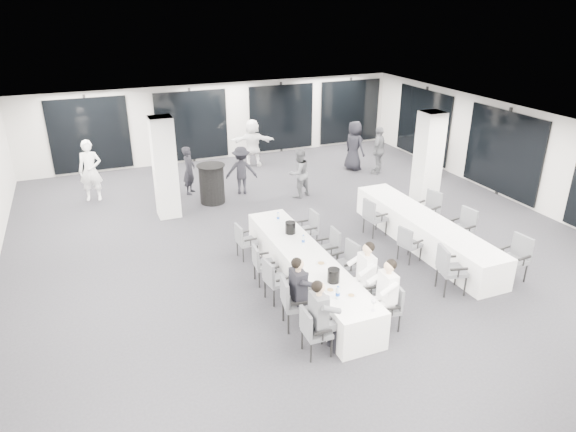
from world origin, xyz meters
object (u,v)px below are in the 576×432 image
object	(u,v)px
banquet_table_main	(306,271)
chair_main_left_near	(313,329)
chair_main_left_second	(292,300)
chair_side_left_mid	(408,242)
standing_guest_a	(189,167)
standing_guest_c	(241,167)
chair_main_right_second	(370,284)
standing_guest_f	(252,140)
cocktail_table	(212,184)
standing_guest_b	(299,170)
chair_main_right_mid	(347,261)
chair_side_right_near	(516,255)
chair_main_left_far	(244,239)
chair_side_right_mid	(464,226)
standing_guest_g	(90,167)
chair_side_right_far	(430,207)
standing_guest_d	(379,147)
chair_main_left_fourth	(261,262)
chair_main_left_mid	(274,278)
chair_main_right_near	(391,305)
chair_side_left_near	(449,267)
ice_bucket_near	(334,276)
ice_bucket_far	(290,228)
chair_side_left_far	(373,215)
chair_main_right_fourth	(330,246)
standing_guest_h	(433,149)
chair_main_right_far	(309,227)
standing_guest_e	(354,143)

from	to	relation	value
banquet_table_main	chair_main_left_near	distance (m)	2.26
chair_main_left_second	chair_side_left_mid	world-z (taller)	chair_main_left_second
standing_guest_a	standing_guest_c	distance (m)	1.61
banquet_table_main	chair_main_right_second	size ratio (longest dim) A/B	5.61
standing_guest_a	standing_guest_f	world-z (taller)	standing_guest_f
cocktail_table	standing_guest_b	world-z (taller)	standing_guest_b
chair_main_right_mid	chair_side_right_near	size ratio (longest dim) A/B	0.95
chair_main_left_far	chair_main_right_mid	bearing A→B (deg)	35.59
chair_side_right_mid	standing_guest_g	xyz separation A→B (m)	(-8.17, 6.82, 0.47)
chair_side_left_mid	chair_side_right_far	world-z (taller)	chair_side_right_far
cocktail_table	standing_guest_d	distance (m)	6.04
chair_main_right_second	chair_main_left_fourth	bearing A→B (deg)	50.22
chair_side_right_near	chair_side_right_far	bearing A→B (deg)	-5.82
chair_side_right_near	standing_guest_b	world-z (taller)	standing_guest_b
chair_main_left_mid	standing_guest_a	xyz separation A→B (m)	(-0.23, 6.75, 0.33)
chair_main_right_second	chair_side_right_far	size ratio (longest dim) A/B	0.91
chair_main_right_near	chair_side_right_near	distance (m)	3.50
chair_main_right_mid	chair_side_left_near	world-z (taller)	chair_side_left_near
chair_main_left_far	standing_guest_b	xyz separation A→B (m)	(2.78, 3.21, 0.37)
cocktail_table	chair_main_left_far	distance (m)	3.76
ice_bucket_near	standing_guest_f	bearing A→B (deg)	80.26
ice_bucket_far	cocktail_table	bearing A→B (deg)	99.19
chair_main_right_mid	standing_guest_f	bearing A→B (deg)	-13.96
chair_side_left_near	standing_guest_a	distance (m)	8.62
chair_main_left_fourth	chair_main_left_far	world-z (taller)	chair_main_left_fourth
chair_main_right_second	chair_side_left_far	size ratio (longest dim) A/B	0.92
cocktail_table	chair_main_right_fourth	size ratio (longest dim) A/B	1.27
chair_side_left_far	chair_side_right_mid	bearing A→B (deg)	43.34
standing_guest_c	ice_bucket_far	world-z (taller)	standing_guest_c
chair_main_right_mid	chair_side_right_far	world-z (taller)	chair_side_right_far
chair_main_right_near	chair_side_right_far	distance (m)	4.92
chair_main_right_mid	standing_guest_h	bearing A→B (deg)	-57.47
chair_main_left_second	chair_main_right_far	bearing A→B (deg)	159.02
chair_main_right_second	standing_guest_d	world-z (taller)	standing_guest_d
chair_main_right_second	chair_side_right_mid	world-z (taller)	chair_side_right_mid
chair_main_left_fourth	chair_main_right_second	distance (m)	2.36
chair_side_left_far	standing_guest_d	xyz separation A→B (m)	(2.78, 4.28, 0.38)
standing_guest_b	chair_main_right_second	bearing A→B (deg)	61.38
standing_guest_b	standing_guest_d	xyz separation A→B (m)	(3.44, 1.04, 0.07)
chair_main_right_mid	chair_side_left_mid	bearing A→B (deg)	-86.71
chair_side_left_far	standing_guest_e	world-z (taller)	standing_guest_e
chair_main_left_second	chair_side_left_mid	bearing A→B (deg)	120.34
chair_main_left_second	standing_guest_h	distance (m)	10.09
standing_guest_f	chair_main_left_far	bearing A→B (deg)	84.80
banquet_table_main	chair_main_left_near	bearing A→B (deg)	-111.56
chair_side_left_near	chair_main_left_far	bearing A→B (deg)	-117.32
chair_main_left_second	chair_main_left_mid	size ratio (longest dim) A/B	1.11
chair_main_left_fourth	chair_main_right_mid	distance (m)	1.82
chair_main_right_second	standing_guest_c	xyz separation A→B (m)	(-0.39, 7.06, 0.34)
chair_main_right_fourth	chair_main_right_far	distance (m)	1.11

